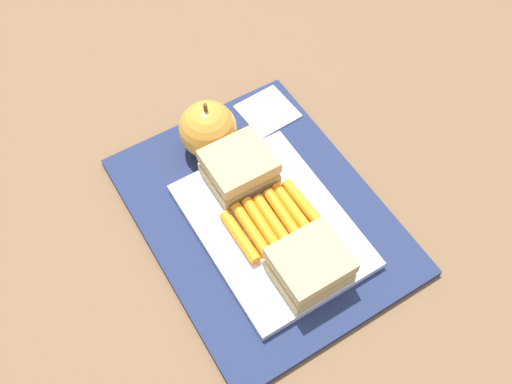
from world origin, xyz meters
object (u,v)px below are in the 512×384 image
Objects in this scene: carrot_sticks_bundle at (272,220)px; paper_napkin at (268,111)px; sandwich_half_right at (239,168)px; apple at (208,130)px; sandwich_half_left at (310,265)px; food_tray at (272,225)px.

carrot_sticks_bundle is 1.48× the size of paper_napkin.
carrot_sticks_bundle is at bearing 149.63° from paper_napkin.
sandwich_half_right reaches higher than paper_napkin.
apple reaches higher than sandwich_half_right.
sandwich_half_left reaches higher than paper_napkin.
sandwich_half_left is 0.92× the size of apple.
carrot_sticks_bundle is (-0.08, -0.00, -0.02)m from sandwich_half_right.
apple is (0.07, 0.01, 0.00)m from sandwich_half_right.
food_tray is 0.01m from carrot_sticks_bundle.
sandwich_half_left is 0.77× the size of carrot_sticks_bundle.
carrot_sticks_bundle is at bearing -46.41° from food_tray.
sandwich_half_left is at bearing -178.67° from apple.
sandwich_half_left and sandwich_half_right have the same top height.
apple reaches higher than sandwich_half_left.
sandwich_half_right is 1.14× the size of paper_napkin.
sandwich_half_right is 0.13m from paper_napkin.
sandwich_half_right is 0.07m from apple.
paper_napkin is at bearing -30.43° from food_tray.
sandwich_half_left is 0.08m from carrot_sticks_bundle.
sandwich_half_left reaches higher than food_tray.
sandwich_half_left is 0.16m from sandwich_half_right.
food_tray is at bearing 133.59° from carrot_sticks_bundle.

